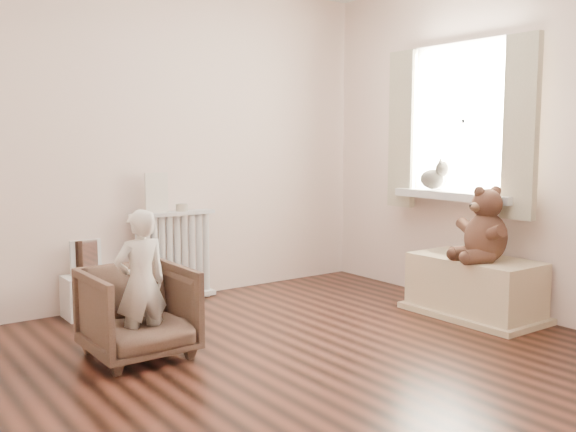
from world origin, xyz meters
TOP-DOWN VIEW (x-y plane):
  - floor at (0.00, 0.00)m, footprint 3.60×3.60m
  - back_wall at (0.00, 1.80)m, footprint 3.60×0.02m
  - right_wall at (1.80, 0.00)m, footprint 0.02×3.60m
  - window at (1.76, 0.30)m, footprint 0.03×0.90m
  - window_sill at (1.67, 0.30)m, footprint 0.22×1.10m
  - curtain_left at (1.65, -0.27)m, footprint 0.06×0.26m
  - curtain_right at (1.65, 0.87)m, footprint 0.06×0.26m
  - radiator at (-0.09, 1.68)m, footprint 0.70×0.13m
  - paper_doll at (-0.23, 1.68)m, footprint 0.19×0.02m
  - tin_a at (-0.01, 1.68)m, footprint 0.10×0.10m
  - toy_vanity at (-0.80, 1.65)m, footprint 0.36×0.26m
  - armchair at (-0.87, 0.58)m, footprint 0.59×0.61m
  - child at (-0.87, 0.53)m, footprint 0.32×0.21m
  - toy_bench at (1.52, -0.02)m, footprint 0.49×0.93m
  - teddy_bear at (1.48, -0.14)m, footprint 0.51×0.44m
  - plush_cat at (1.66, 0.52)m, footprint 0.26×0.33m

SIDE VIEW (x-z plane):
  - floor at x=0.00m, z-range -0.01..0.01m
  - toy_bench at x=1.52m, z-range -0.02..0.42m
  - toy_vanity at x=-0.80m, z-range -0.01..0.56m
  - armchair at x=-0.87m, z-range 0.00..0.55m
  - radiator at x=-0.09m, z-range 0.02..0.76m
  - child at x=-0.87m, z-range 0.02..0.90m
  - teddy_bear at x=1.48m, z-range 0.40..0.94m
  - tin_a at x=-0.01m, z-range 0.73..0.79m
  - window_sill at x=1.67m, z-range 0.84..0.90m
  - paper_doll at x=-0.23m, z-range 0.73..1.05m
  - plush_cat at x=1.66m, z-range 0.88..1.12m
  - back_wall at x=0.00m, z-range 0.00..2.60m
  - right_wall at x=1.80m, z-range 0.00..2.60m
  - curtain_left at x=1.65m, z-range 0.74..2.04m
  - curtain_right at x=1.65m, z-range 0.74..2.04m
  - window at x=1.76m, z-range 0.90..2.00m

